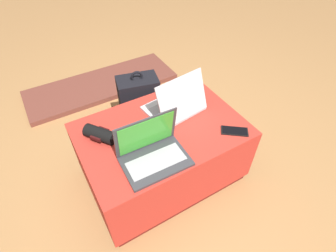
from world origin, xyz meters
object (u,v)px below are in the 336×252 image
Objects in this scene: laptop_far at (176,105)px; cell_phone at (235,131)px; laptop_near at (152,152)px; wrist_brace at (100,134)px; backpack at (139,106)px.

laptop_far reaches higher than cell_phone.
wrist_brace is at bearing 126.18° from laptop_near.
backpack is at bearing -85.86° from laptop_far.
wrist_brace reaches higher than cell_phone.
laptop_far is at bearing 42.04° from laptop_near.
backpack is at bearing 72.87° from laptop_near.
backpack is at bearing 43.00° from wrist_brace.
laptop_far is at bearing -1.62° from wrist_brace.
laptop_far is 0.38m from cell_phone.
cell_phone is at bearing -6.10° from laptop_near.
laptop_near is at bearing 120.01° from cell_phone.
cell_phone is at bearing 113.84° from laptop_far.
backpack is 0.60m from wrist_brace.
wrist_brace is (-0.68, 0.33, 0.03)m from cell_phone.
laptop_far is 0.66× the size of backpack.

